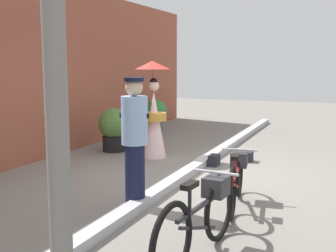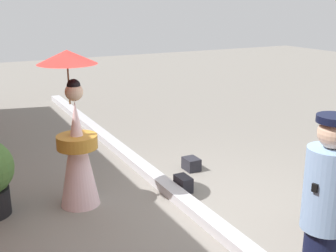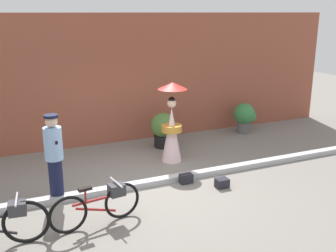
{
  "view_description": "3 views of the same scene",
  "coord_description": "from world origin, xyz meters",
  "px_view_note": "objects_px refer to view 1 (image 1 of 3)",
  "views": [
    {
      "loc": [
        -6.8,
        -2.45,
        1.86
      ],
      "look_at": [
        -0.27,
        0.29,
        0.84
      ],
      "focal_mm": 46.76,
      "sensor_mm": 36.0,
      "label": 1
    },
    {
      "loc": [
        -3.85,
        2.42,
        2.43
      ],
      "look_at": [
        -0.28,
        0.56,
        1.26
      ],
      "focal_mm": 46.08,
      "sensor_mm": 36.0,
      "label": 2
    },
    {
      "loc": [
        -2.67,
        -7.09,
        3.47
      ],
      "look_at": [
        0.46,
        0.12,
        1.2
      ],
      "focal_mm": 42.33,
      "sensor_mm": 36.0,
      "label": 3
    }
  ],
  "objects_px": {
    "potted_plant_small": "(156,114)",
    "bicycle_near_officer": "(237,177)",
    "potted_plant_by_door": "(115,128)",
    "backpack_on_pavement": "(214,160)",
    "person_with_parasol": "(154,112)",
    "bicycle_far_side": "(201,216)",
    "person_officer": "(135,139)",
    "backpack_spare": "(247,156)"
  },
  "relations": [
    {
      "from": "bicycle_far_side",
      "to": "person_with_parasol",
      "type": "distance_m",
      "value": 4.62
    },
    {
      "from": "bicycle_far_side",
      "to": "potted_plant_small",
      "type": "bearing_deg",
      "value": 27.48
    },
    {
      "from": "bicycle_near_officer",
      "to": "bicycle_far_side",
      "type": "relative_size",
      "value": 0.9
    },
    {
      "from": "bicycle_near_officer",
      "to": "bicycle_far_side",
      "type": "height_order",
      "value": "bicycle_far_side"
    },
    {
      "from": "bicycle_near_officer",
      "to": "person_with_parasol",
      "type": "bearing_deg",
      "value": 44.21
    },
    {
      "from": "bicycle_far_side",
      "to": "backpack_spare",
      "type": "bearing_deg",
      "value": 6.71
    },
    {
      "from": "backpack_on_pavement",
      "to": "backpack_spare",
      "type": "distance_m",
      "value": 0.76
    },
    {
      "from": "potted_plant_by_door",
      "to": "bicycle_far_side",
      "type": "bearing_deg",
      "value": -141.56
    },
    {
      "from": "bicycle_far_side",
      "to": "potted_plant_small",
      "type": "height_order",
      "value": "potted_plant_small"
    },
    {
      "from": "person_with_parasol",
      "to": "backpack_spare",
      "type": "height_order",
      "value": "person_with_parasol"
    },
    {
      "from": "bicycle_far_side",
      "to": "potted_plant_by_door",
      "type": "relative_size",
      "value": 1.92
    },
    {
      "from": "person_with_parasol",
      "to": "person_officer",
      "type": "bearing_deg",
      "value": -159.99
    },
    {
      "from": "person_with_parasol",
      "to": "potted_plant_by_door",
      "type": "xyz_separation_m",
      "value": [
        0.24,
        1.02,
        -0.4
      ]
    },
    {
      "from": "bicycle_far_side",
      "to": "person_officer",
      "type": "distance_m",
      "value": 1.76
    },
    {
      "from": "potted_plant_by_door",
      "to": "backpack_on_pavement",
      "type": "distance_m",
      "value": 2.44
    },
    {
      "from": "person_officer",
      "to": "potted_plant_small",
      "type": "distance_m",
      "value": 6.26
    },
    {
      "from": "bicycle_far_side",
      "to": "potted_plant_small",
      "type": "relative_size",
      "value": 2.0
    },
    {
      "from": "potted_plant_by_door",
      "to": "backpack_on_pavement",
      "type": "relative_size",
      "value": 3.44
    },
    {
      "from": "bicycle_far_side",
      "to": "person_with_parasol",
      "type": "relative_size",
      "value": 0.93
    },
    {
      "from": "bicycle_near_officer",
      "to": "backpack_on_pavement",
      "type": "relative_size",
      "value": 5.95
    },
    {
      "from": "person_with_parasol",
      "to": "backpack_on_pavement",
      "type": "relative_size",
      "value": 7.1
    },
    {
      "from": "potted_plant_small",
      "to": "backpack_on_pavement",
      "type": "relative_size",
      "value": 3.29
    },
    {
      "from": "person_officer",
      "to": "potted_plant_small",
      "type": "relative_size",
      "value": 1.91
    },
    {
      "from": "potted_plant_by_door",
      "to": "potted_plant_small",
      "type": "height_order",
      "value": "potted_plant_by_door"
    },
    {
      "from": "bicycle_near_officer",
      "to": "backpack_spare",
      "type": "xyz_separation_m",
      "value": [
        2.65,
        0.44,
        -0.29
      ]
    },
    {
      "from": "person_with_parasol",
      "to": "potted_plant_small",
      "type": "relative_size",
      "value": 2.16
    },
    {
      "from": "person_with_parasol",
      "to": "bicycle_near_officer",
      "type": "bearing_deg",
      "value": -135.79
    },
    {
      "from": "potted_plant_small",
      "to": "bicycle_near_officer",
      "type": "bearing_deg",
      "value": -146.13
    },
    {
      "from": "person_officer",
      "to": "person_with_parasol",
      "type": "xyz_separation_m",
      "value": [
        2.86,
        1.04,
        0.0
      ]
    },
    {
      "from": "person_with_parasol",
      "to": "potted_plant_small",
      "type": "height_order",
      "value": "person_with_parasol"
    },
    {
      "from": "bicycle_near_officer",
      "to": "backpack_on_pavement",
      "type": "height_order",
      "value": "bicycle_near_officer"
    },
    {
      "from": "bicycle_far_side",
      "to": "backpack_spare",
      "type": "xyz_separation_m",
      "value": [
        4.29,
        0.5,
        -0.31
      ]
    },
    {
      "from": "bicycle_far_side",
      "to": "potted_plant_by_door",
      "type": "distance_m",
      "value": 5.36
    },
    {
      "from": "backpack_spare",
      "to": "backpack_on_pavement",
      "type": "bearing_deg",
      "value": 141.25
    },
    {
      "from": "person_with_parasol",
      "to": "backpack_on_pavement",
      "type": "bearing_deg",
      "value": -101.07
    },
    {
      "from": "person_officer",
      "to": "backpack_spare",
      "type": "distance_m",
      "value": 3.37
    },
    {
      "from": "bicycle_far_side",
      "to": "person_officer",
      "type": "xyz_separation_m",
      "value": [
        1.1,
        1.27,
        0.49
      ]
    },
    {
      "from": "potted_plant_small",
      "to": "backpack_spare",
      "type": "bearing_deg",
      "value": -130.26
    },
    {
      "from": "bicycle_near_officer",
      "to": "backpack_spare",
      "type": "distance_m",
      "value": 2.7
    },
    {
      "from": "potted_plant_by_door",
      "to": "backpack_spare",
      "type": "height_order",
      "value": "potted_plant_by_door"
    },
    {
      "from": "bicycle_far_side",
      "to": "potted_plant_by_door",
      "type": "bearing_deg",
      "value": 38.44
    },
    {
      "from": "backpack_on_pavement",
      "to": "backpack_spare",
      "type": "bearing_deg",
      "value": -38.75
    }
  ]
}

